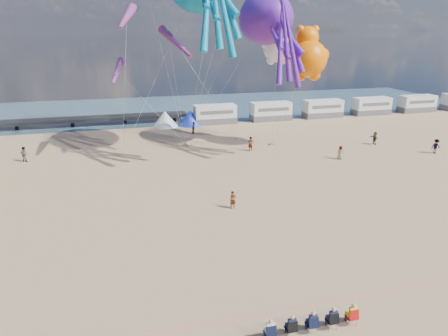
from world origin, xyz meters
TOP-DOWN VIEW (x-y plane):
  - ground at (0.00, 0.00)m, footprint 120.00×120.00m
  - water at (0.00, 55.00)m, footprint 120.00×120.00m
  - motorhome_0 at (6.00, 40.00)m, footprint 6.60×2.50m
  - motorhome_1 at (15.50, 40.00)m, footprint 6.60×2.50m
  - motorhome_2 at (25.00, 40.00)m, footprint 6.60×2.50m
  - motorhome_3 at (34.50, 40.00)m, footprint 6.60×2.50m
  - motorhome_4 at (44.00, 40.00)m, footprint 6.60×2.50m
  - tent_white at (-2.00, 40.00)m, footprint 4.00×4.00m
  - tent_blue at (2.00, 40.00)m, footprint 4.00×4.00m
  - spectator_row at (-0.52, -6.81)m, footprint 6.10×0.90m
  - rope_line at (0.00, -5.00)m, footprint 34.00×0.03m
  - standing_person at (-0.22, 8.14)m, footprint 0.61×0.46m
  - beachgoer_1 at (-19.61, 26.45)m, footprint 1.01×0.92m
  - beachgoer_2 at (27.93, 17.07)m, footprint 0.93×0.77m
  - beachgoer_4 at (23.24, 22.58)m, footprint 0.45×0.99m
  - beachgoer_5 at (6.55, 23.87)m, footprint 1.76×1.00m
  - beachgoer_6 at (15.52, 17.93)m, footprint 0.69×0.68m
  - beachgoer_7 at (1.54, 34.49)m, footprint 0.84×0.96m
  - sandbag_a at (-8.79, 25.69)m, footprint 0.50×0.35m
  - sandbag_b at (-0.35, 27.55)m, footprint 0.50×0.35m
  - sandbag_c at (10.13, 25.69)m, footprint 0.50×0.35m
  - sandbag_d at (6.63, 29.60)m, footprint 0.50×0.35m
  - sandbag_e at (-0.78, 28.30)m, footprint 0.50×0.35m
  - kite_octopus_purple at (9.00, 26.50)m, footprint 8.25×12.12m
  - kite_panda at (10.81, 26.95)m, footprint 5.06×4.88m
  - kite_teddy_orange at (13.54, 23.67)m, footprint 5.93×5.65m
  - windsock_left at (-7.21, 24.10)m, footprint 2.78×6.09m
  - windsock_mid at (-2.02, 25.31)m, footprint 3.50×6.46m
  - windsock_right at (-8.61, 26.23)m, footprint 2.21×4.59m

SIDE VIEW (x-z plane):
  - ground at x=0.00m, z-range 0.00..0.00m
  - water at x=0.00m, z-range 0.02..0.02m
  - rope_line at x=0.00m, z-range 0.00..0.04m
  - sandbag_a at x=-8.79m, z-range 0.00..0.22m
  - sandbag_b at x=-0.35m, z-range 0.00..0.22m
  - sandbag_c at x=10.13m, z-range 0.00..0.22m
  - sandbag_d at x=6.63m, z-range 0.00..0.22m
  - sandbag_e at x=-0.78m, z-range 0.00..0.22m
  - spectator_row at x=-0.52m, z-range 0.00..1.30m
  - standing_person at x=-0.22m, z-range 0.00..1.52m
  - beachgoer_6 at x=15.52m, z-range 0.00..1.60m
  - beachgoer_4 at x=23.24m, z-range 0.00..1.65m
  - beachgoer_7 at x=1.54m, z-range 0.00..1.66m
  - beachgoer_1 at x=-19.61m, z-range 0.00..1.73m
  - beachgoer_2 at x=27.93m, z-range 0.00..1.77m
  - beachgoer_5 at x=6.55m, z-range 0.00..1.81m
  - tent_white at x=-2.00m, z-range 0.00..2.40m
  - tent_blue at x=2.00m, z-range 0.00..2.40m
  - motorhome_0 at x=6.00m, z-range 0.00..3.00m
  - motorhome_1 at x=15.50m, z-range 0.00..3.00m
  - motorhome_2 at x=25.00m, z-range 0.00..3.00m
  - motorhome_3 at x=34.50m, z-range 0.00..3.00m
  - motorhome_4 at x=44.00m, z-range 0.00..3.00m
  - windsock_right at x=-8.61m, z-range 7.52..12.04m
  - kite_teddy_orange at x=13.54m, z-range 7.16..14.75m
  - kite_panda at x=10.81m, z-range 9.15..15.12m
  - windsock_mid at x=-2.02m, z-range 9.58..16.18m
  - windsock_left at x=-7.21m, z-range 12.43..18.46m
  - kite_octopus_purple at x=9.00m, z-range 9.12..21.87m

